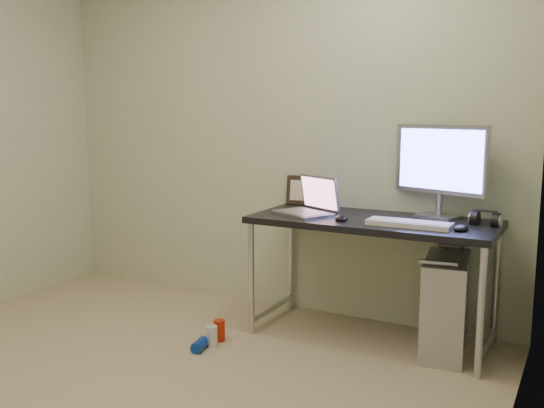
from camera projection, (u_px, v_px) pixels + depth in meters
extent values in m
plane|color=tan|center=(100.00, 405.00, 2.90)|extent=(3.50, 3.50, 0.00)
cube|color=beige|center=(272.00, 131.00, 4.23)|extent=(3.50, 0.02, 2.50)
cube|color=beige|center=(502.00, 158.00, 1.89)|extent=(0.02, 3.50, 2.50)
cube|color=black|center=(373.00, 222.00, 3.63)|extent=(1.45, 0.64, 0.04)
cylinder|color=silver|center=(251.00, 279.00, 3.77)|extent=(0.04, 0.04, 0.71)
cylinder|color=silver|center=(291.00, 259.00, 4.25)|extent=(0.04, 0.04, 0.71)
cylinder|color=silver|center=(481.00, 313.00, 3.13)|extent=(0.04, 0.04, 0.71)
cylinder|color=silver|center=(496.00, 286.00, 3.61)|extent=(0.04, 0.04, 0.71)
cylinder|color=silver|center=(272.00, 308.00, 4.05)|extent=(0.04, 0.56, 0.04)
cylinder|color=silver|center=(486.00, 345.00, 3.41)|extent=(0.04, 0.56, 0.04)
cube|color=silver|center=(445.00, 305.00, 3.49)|extent=(0.31, 0.57, 0.56)
cylinder|color=#A2A2A9|center=(438.00, 263.00, 3.25)|extent=(0.20, 0.06, 0.03)
cylinder|color=#A2A2A9|center=(456.00, 246.00, 3.64)|extent=(0.20, 0.06, 0.03)
cylinder|color=black|center=(447.00, 273.00, 3.73)|extent=(0.01, 0.16, 0.69)
cylinder|color=black|center=(462.00, 279.00, 3.68)|extent=(0.02, 0.11, 0.71)
cylinder|color=#B2230B|center=(219.00, 330.00, 3.69)|extent=(0.08, 0.08, 0.13)
cylinder|color=silver|center=(212.00, 336.00, 3.60)|extent=(0.07, 0.07, 0.12)
cylinder|color=#0B35A0|center=(200.00, 345.00, 3.54)|extent=(0.09, 0.13, 0.07)
cube|color=#A2A2A9|center=(303.00, 213.00, 3.75)|extent=(0.41, 0.36, 0.02)
cube|color=gray|center=(303.00, 212.00, 3.75)|extent=(0.36, 0.31, 0.00)
cube|color=gray|center=(320.00, 193.00, 3.81)|extent=(0.33, 0.19, 0.22)
cube|color=#89556B|center=(319.00, 193.00, 3.80)|extent=(0.29, 0.17, 0.19)
cube|color=#A2A2A9|center=(438.00, 216.00, 3.65)|extent=(0.28, 0.24, 0.02)
cylinder|color=#A2A2A9|center=(439.00, 204.00, 3.66)|extent=(0.04, 0.04, 0.13)
cube|color=#A2A2A9|center=(441.00, 159.00, 3.61)|extent=(0.58, 0.22, 0.41)
cube|color=#616CF1|center=(440.00, 160.00, 3.59)|extent=(0.52, 0.17, 0.36)
cube|color=white|center=(409.00, 224.00, 3.39)|extent=(0.47, 0.15, 0.03)
ellipsoid|color=black|center=(461.00, 227.00, 3.27)|extent=(0.09, 0.13, 0.04)
ellipsoid|color=black|center=(342.00, 217.00, 3.58)|extent=(0.09, 0.13, 0.04)
cylinder|color=black|center=(475.00, 219.00, 3.45)|extent=(0.05, 0.10, 0.10)
cylinder|color=black|center=(497.00, 221.00, 3.39)|extent=(0.05, 0.10, 0.10)
cube|color=black|center=(486.00, 211.00, 3.41)|extent=(0.13, 0.03, 0.01)
cube|color=black|center=(304.00, 190.00, 4.14)|extent=(0.26, 0.12, 0.20)
cylinder|color=silver|center=(329.00, 200.00, 4.06)|extent=(0.01, 0.01, 0.10)
cylinder|color=white|center=(330.00, 191.00, 4.05)|extent=(0.05, 0.04, 0.04)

